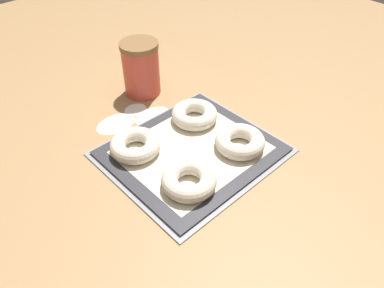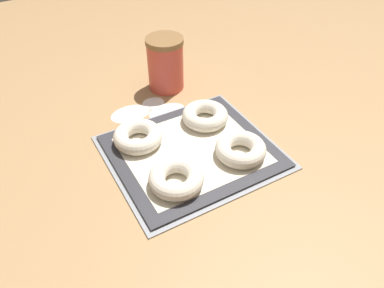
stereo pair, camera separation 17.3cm
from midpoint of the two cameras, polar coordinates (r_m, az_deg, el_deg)
The scene contains 11 objects.
ground_plane at distance 0.97m, azimuth 4.64°, elevation -2.52°, with size 2.80×2.80×0.00m, color #A87F51.
baking_tray at distance 0.98m, azimuth 5.03°, elevation -1.60°, with size 0.42×0.38×0.01m.
baking_mat at distance 0.98m, azimuth 5.05°, elevation -1.37°, with size 0.40×0.35×0.00m.
bagel_front_left at distance 0.87m, azimuth 3.22°, elevation -5.76°, with size 0.13×0.13×0.04m.
bagel_front_right at distance 0.97m, azimuth 12.54°, elevation -1.18°, with size 0.13×0.13×0.04m.
bagel_back_left at distance 0.98m, azimuth -3.34°, elevation 0.76°, with size 0.13×0.13×0.04m.
bagel_back_right at distance 1.06m, azimuth 6.68°, elevation 3.99°, with size 0.13×0.13×0.04m.
flour_canister at distance 1.19m, azimuth 0.13°, elevation 11.93°, with size 0.12×0.12×0.17m.
flour_patch_near at distance 1.12m, azimuth -5.08°, elevation 4.35°, with size 0.12×0.08×0.00m.
flour_patch_far at distance 1.16m, azimuth -1.69°, elevation 6.00°, with size 0.07×0.06×0.00m.
flour_patch_side at distance 1.12m, azimuth 0.50°, elevation 4.77°, with size 0.11×0.07×0.00m.
Camera 2 is at (-0.34, -0.62, 0.67)m, focal length 35.00 mm.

